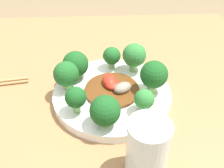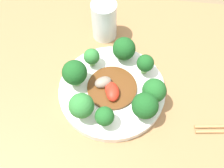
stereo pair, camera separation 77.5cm
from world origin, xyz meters
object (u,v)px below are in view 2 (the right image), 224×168
drinking_glass (104,20)px  broccoli_southwest (81,106)px  broccoli_west (75,73)px  stirfry_center (111,88)px  plate (112,90)px  broccoli_north (124,49)px  broccoli_northwest (92,57)px  broccoli_east (154,91)px  broccoli_southeast (145,106)px  broccoli_south (105,116)px  broccoli_northeast (145,63)px

drinking_glass → broccoli_southwest: bearing=-92.3°
broccoli_west → stirfry_center: size_ratio=0.63×
plate → broccoli_north: size_ratio=4.01×
broccoli_north → broccoli_northwest: size_ratio=1.24×
plate → broccoli_east: size_ratio=3.89×
plate → broccoli_southeast: size_ratio=3.87×
broccoli_north → broccoli_southwest: size_ratio=0.91×
broccoli_southeast → stirfry_center: (-0.08, 0.05, -0.03)m
broccoli_southeast → drinking_glass: bearing=117.4°
broccoli_southeast → drinking_glass: 0.27m
broccoli_east → broccoli_south: broccoli_east is taller
broccoli_north → broccoli_northeast: 0.07m
plate → stirfry_center: (-0.00, -0.00, 0.02)m
stirfry_center → broccoli_north: bearing=79.1°
broccoli_north → broccoli_southeast: size_ratio=0.97×
broccoli_southeast → broccoli_south: (-0.08, -0.04, -0.00)m
broccoli_south → broccoli_north: bearing=83.4°
broccoli_north → broccoli_southwest: (-0.07, -0.17, 0.01)m
broccoli_northwest → broccoli_northeast: bearing=-2.9°
broccoli_west → broccoli_northeast: size_ratio=1.29×
plate → broccoli_southeast: (0.08, -0.06, 0.05)m
broccoli_northeast → stirfry_center: (-0.07, -0.06, -0.03)m
broccoli_southeast → drinking_glass: drinking_glass is taller
broccoli_southeast → broccoli_southwest: broccoli_southwest is taller
broccoli_southwest → broccoli_northwest: 0.14m
plate → broccoli_southwest: broccoli_southwest is taller
plate → broccoli_northeast: broccoli_northeast is taller
plate → broccoli_southwest: size_ratio=3.64×
broccoli_northwest → broccoli_west: bearing=-115.1°
plate → stirfry_center: size_ratio=2.16×
broccoli_south → drinking_glass: 0.28m
broccoli_northwest → drinking_glass: bearing=83.5°
broccoli_east → stirfry_center: size_ratio=0.56×
broccoli_west → broccoli_southwest: 0.09m
broccoli_west → stirfry_center: 0.09m
plate → stirfry_center: stirfry_center is taller
plate → broccoli_east: (0.10, -0.02, 0.05)m
broccoli_south → broccoli_northwest: 0.16m
broccoli_southeast → broccoli_east: 0.04m
broccoli_west → broccoli_northeast: 0.17m
broccoli_southwest → broccoli_southeast: bearing=8.8°
broccoli_west → drinking_glass: 0.19m
broccoli_east → stirfry_center: broccoli_east is taller
plate → stirfry_center: 0.02m
plate → broccoli_west: broccoli_west is taller
broccoli_west → broccoli_southwest: (0.03, -0.08, -0.00)m
plate → broccoli_east: bearing=-9.3°
broccoli_northwest → drinking_glass: drinking_glass is taller
stirfry_center → drinking_glass: drinking_glass is taller
drinking_glass → broccoli_north: bearing=-54.8°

